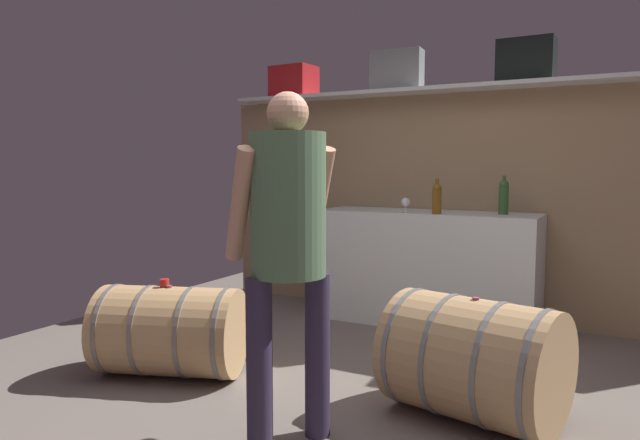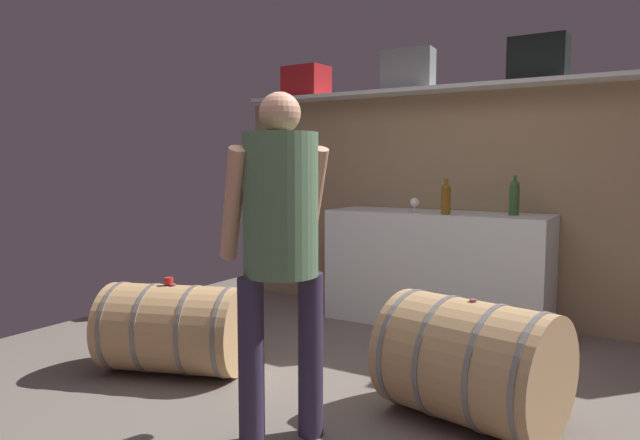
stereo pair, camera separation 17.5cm
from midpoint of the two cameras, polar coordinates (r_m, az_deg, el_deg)
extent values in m
cube|color=#6F655D|center=(3.60, 4.80, -16.02)|extent=(5.72, 7.92, 0.02)
cube|color=#9D815E|center=(5.03, 12.92, 1.33)|extent=(4.52, 0.10, 1.91)
cube|color=silver|center=(4.92, 12.70, 12.59)|extent=(4.16, 0.40, 0.03)
cube|color=red|center=(5.57, -3.54, 13.50)|extent=(0.41, 0.32, 0.29)
cube|color=gray|center=(5.12, 6.64, 14.51)|extent=(0.45, 0.22, 0.34)
cube|color=black|center=(4.83, 18.75, 14.74)|extent=(0.43, 0.23, 0.33)
cube|color=white|center=(4.82, 9.47, -4.68)|extent=(1.77, 0.58, 0.93)
cylinder|color=#345D2D|center=(4.62, 16.71, 1.88)|extent=(0.08, 0.08, 0.22)
sphere|color=#345D2D|center=(4.61, 16.75, 3.38)|extent=(0.07, 0.07, 0.07)
cylinder|color=#345D2D|center=(4.61, 16.77, 3.87)|extent=(0.03, 0.03, 0.06)
cylinder|color=brown|center=(4.52, 10.43, 1.78)|extent=(0.07, 0.07, 0.19)
sphere|color=brown|center=(4.52, 10.45, 3.14)|extent=(0.07, 0.07, 0.07)
cylinder|color=brown|center=(4.52, 10.46, 3.64)|extent=(0.03, 0.03, 0.06)
cylinder|color=white|center=(4.60, 7.39, 0.73)|extent=(0.07, 0.07, 0.00)
cylinder|color=white|center=(4.60, 7.40, 1.10)|extent=(0.01, 0.01, 0.06)
sphere|color=white|center=(4.60, 7.41, 1.78)|extent=(0.07, 0.07, 0.07)
sphere|color=maroon|center=(4.60, 7.40, 1.64)|extent=(0.04, 0.04, 0.04)
cylinder|color=tan|center=(3.77, -15.93, -10.53)|extent=(1.00, 0.81, 0.55)
cylinder|color=slate|center=(3.93, -20.83, -10.02)|extent=(0.22, 0.54, 0.56)
cylinder|color=slate|center=(3.83, -17.85, -10.34)|extent=(0.22, 0.54, 0.56)
cylinder|color=slate|center=(3.72, -13.96, -10.71)|extent=(0.22, 0.54, 0.56)
cylinder|color=slate|center=(3.64, -10.63, -10.99)|extent=(0.22, 0.54, 0.56)
cylinder|color=brown|center=(3.71, -16.05, -6.36)|extent=(0.04, 0.04, 0.01)
cylinder|color=tan|center=(3.10, 13.45, -13.30)|extent=(0.95, 0.78, 0.62)
cylinder|color=slate|center=(3.26, 7.83, -12.23)|extent=(0.16, 0.63, 0.63)
cylinder|color=slate|center=(3.16, 11.24, -12.89)|extent=(0.16, 0.63, 0.63)
cylinder|color=slate|center=(3.05, 15.76, -13.70)|extent=(0.16, 0.63, 0.63)
cylinder|color=slate|center=(2.97, 19.69, -14.33)|extent=(0.16, 0.63, 0.63)
cylinder|color=#964452|center=(3.01, 13.59, -7.59)|extent=(0.04, 0.04, 0.01)
cylinder|color=red|center=(3.73, -16.48, -5.97)|extent=(0.06, 0.06, 0.04)
cylinder|color=#30263F|center=(2.83, -2.08, -13.24)|extent=(0.12, 0.12, 0.80)
cylinder|color=#30263F|center=(2.73, -7.92, -13.99)|extent=(0.12, 0.12, 0.80)
cylinder|color=#506F4F|center=(2.63, -5.07, 1.51)|extent=(0.35, 0.35, 0.66)
sphere|color=tan|center=(2.64, -5.15, 10.54)|extent=(0.19, 0.19, 0.19)
cylinder|color=tan|center=(2.80, -1.99, 1.75)|extent=(0.27, 0.23, 0.55)
cylinder|color=tan|center=(2.67, -9.82, 1.49)|extent=(0.28, 0.24, 0.54)
camera|label=1|loc=(0.09, -91.51, -0.14)|focal=32.27mm
camera|label=2|loc=(0.09, 88.49, 0.14)|focal=32.27mm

